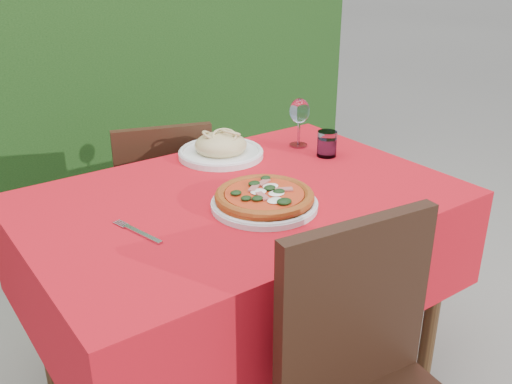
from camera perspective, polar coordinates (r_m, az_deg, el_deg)
hedge at (r=3.01m, az=-18.88°, el=12.59°), size 3.20×0.55×1.78m
dining_table at (r=1.76m, az=-1.48°, el=-4.72°), size 1.26×0.86×0.75m
chair_far at (r=2.33m, az=-9.22°, el=-1.14°), size 0.46×0.46×0.82m
pizza_plate at (r=1.60m, az=0.85°, el=-0.69°), size 0.32×0.32×0.06m
pasta_plate at (r=1.99m, az=-3.54°, el=4.37°), size 0.30×0.30×0.08m
water_glass at (r=2.00m, az=7.09°, el=4.69°), size 0.07×0.07×0.09m
wine_glass at (r=2.07m, az=4.36°, el=7.89°), size 0.07×0.07×0.18m
fork at (r=1.49m, az=-11.30°, el=-4.13°), size 0.07×0.20×0.01m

